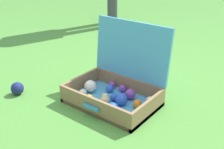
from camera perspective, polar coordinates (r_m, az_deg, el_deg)
name	(u,v)px	position (r m, az deg, el deg)	size (l,w,h in m)	color
ground_plane	(117,102)	(1.77, 1.01, -5.74)	(16.00, 16.00, 0.00)	#4C8C38
open_suitcase	(117,86)	(1.74, 0.96, -2.35)	(0.54, 0.43, 0.48)	#4799C6
stray_ball_on_grass	(17,88)	(1.95, -18.79, -2.70)	(0.08, 0.08, 0.08)	navy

